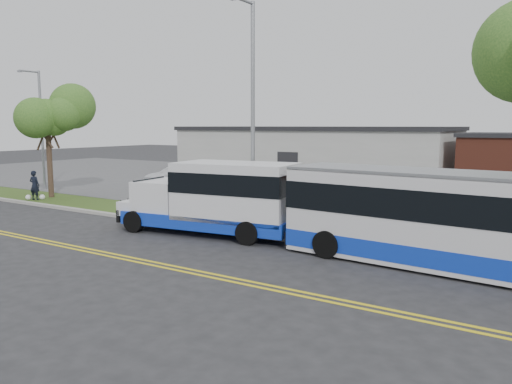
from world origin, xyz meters
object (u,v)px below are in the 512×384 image
Objects in this scene: tree_west at (47,114)px; shuttle_bus at (219,196)px; streetlight_near at (252,107)px; parked_car_a at (289,177)px; transit_bus at (456,221)px; parked_car_b at (174,175)px; pedestrian at (35,185)px; streetlight_far at (40,125)px.

tree_west reaches higher than shuttle_bus.
parked_car_a is at bearing 111.75° from streetlight_near.
tree_west is 16.02m from parked_car_a.
streetlight_near is at bearing -50.34° from parked_car_a.
parked_car_b is at bearing 155.64° from transit_bus.
parked_car_b is at bearing -147.02° from parked_car_a.
tree_west is 4.35m from pedestrian.
shuttle_bus is (14.74, -2.50, -3.53)m from tree_west.
streetlight_near is at bearing -1.80° from tree_west.
tree_west is 15.01m from streetlight_near.
parked_car_a is (-13.73, 14.24, -0.64)m from transit_bus.
parked_car_a is at bearing -145.20° from pedestrian.
streetlight_near is 0.86× the size of transit_bus.
transit_bus is (9.16, -0.10, -0.05)m from shuttle_bus.
transit_bus reaches higher than shuttle_bus.
streetlight_far is (-19.00, 2.69, -0.76)m from streetlight_near.
streetlight_near is at bearing 170.36° from transit_bus.
pedestrian is at bearing -72.19° from parked_car_b.
transit_bus reaches higher than pedestrian.
transit_bus is 23.69m from pedestrian.
streetlight_far reaches higher than tree_west.
transit_bus is 2.32× the size of parked_car_b.
transit_bus is at bearing -13.44° from streetlight_near.
parked_car_a is at bearing 33.63° from streetlight_far.
tree_west is 24.31m from transit_bus.
streetlight_near is 5.49× the size of pedestrian.
streetlight_far is 0.72× the size of transit_bus.
shuttle_bus is 17.70m from parked_car_b.
transit_bus is (27.90, -4.81, -2.94)m from streetlight_far.
streetlight_near is 1.97× the size of parked_car_a.
parked_car_a is (10.17, 11.64, -4.23)m from tree_west.
parked_car_b is (5.60, 7.12, -3.68)m from streetlight_far.
shuttle_bus is 1.68× the size of parked_car_b.
shuttle_bus is (18.74, -4.72, -2.89)m from streetlight_far.
parked_car_a is (-4.57, 14.14, -0.69)m from shuttle_bus.
parked_car_a is (9.92, 12.89, -0.07)m from pedestrian.
parked_car_a is 1.01× the size of parked_car_b.
streetlight_far is at bearing 174.00° from transit_bus.
streetlight_near reaches higher than parked_car_b.
parked_car_a is at bearing 40.14° from parked_car_b.
tree_west is at bearing -96.25° from pedestrian.
streetlight_far is at bearing -128.46° from parked_car_a.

